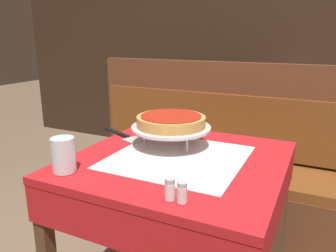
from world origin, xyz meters
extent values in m
cube|color=red|center=(0.00, 0.00, 0.75)|extent=(0.81, 0.81, 0.03)
cube|color=white|center=(0.00, 0.00, 0.77)|extent=(0.50, 0.50, 0.00)
cube|color=red|center=(0.00, 0.00, 0.67)|extent=(0.81, 0.81, 0.14)
cube|color=#4C331E|center=(-0.37, 0.37, 0.37)|extent=(0.05, 0.05, 0.74)
cube|color=#4C331E|center=(0.37, 0.37, 0.37)|extent=(0.05, 0.05, 0.74)
cube|color=red|center=(0.29, 1.70, 0.75)|extent=(0.65, 0.65, 0.03)
cube|color=white|center=(0.29, 1.70, 0.76)|extent=(0.40, 0.40, 0.00)
cube|color=red|center=(0.29, 1.70, 0.68)|extent=(0.65, 0.65, 0.11)
cube|color=#4C331E|center=(0.00, 1.41, 0.37)|extent=(0.05, 0.05, 0.73)
cube|color=#4C331E|center=(0.58, 1.41, 0.37)|extent=(0.05, 0.05, 0.73)
cube|color=#4C331E|center=(0.00, 1.99, 0.37)|extent=(0.05, 0.05, 0.73)
cube|color=#4C331E|center=(0.58, 1.99, 0.37)|extent=(0.05, 0.05, 0.73)
cube|color=brown|center=(-0.15, 0.80, 0.19)|extent=(1.75, 0.46, 0.39)
cube|color=brown|center=(-0.15, 0.80, 0.42)|extent=(1.72, 0.45, 0.06)
cube|color=brown|center=(-0.15, 0.99, 0.76)|extent=(1.75, 0.06, 0.62)
cube|color=brown|center=(-0.15, 0.95, 0.67)|extent=(1.68, 0.02, 0.40)
cube|color=black|center=(0.00, 2.12, 1.20)|extent=(6.00, 0.04, 2.40)
cylinder|color=#ADADB2|center=(-0.08, 0.22, 0.81)|extent=(0.01, 0.01, 0.08)
cylinder|color=#ADADB2|center=(-0.18, 0.05, 0.81)|extent=(0.01, 0.01, 0.08)
cylinder|color=#ADADB2|center=(0.02, 0.05, 0.81)|extent=(0.01, 0.01, 0.08)
cylinder|color=#ADADB2|center=(-0.08, 0.10, 0.84)|extent=(0.23, 0.23, 0.01)
cylinder|color=silver|center=(-0.08, 0.10, 0.85)|extent=(0.33, 0.33, 0.01)
cylinder|color=silver|center=(-0.08, 0.10, 0.86)|extent=(0.34, 0.34, 0.01)
cylinder|color=#C68E47|center=(-0.08, 0.10, 0.88)|extent=(0.29, 0.29, 0.04)
cylinder|color=#A82314|center=(-0.08, 0.10, 0.91)|extent=(0.26, 0.26, 0.01)
cube|color=#BCBCC1|center=(-0.27, 0.10, 0.77)|extent=(0.11, 0.11, 0.00)
cube|color=black|center=(-0.40, 0.16, 0.78)|extent=(0.19, 0.09, 0.01)
cylinder|color=silver|center=(-0.30, -0.31, 0.83)|extent=(0.08, 0.08, 0.12)
cylinder|color=silver|center=(0.12, -0.33, 0.80)|extent=(0.03, 0.03, 0.05)
cylinder|color=#B7B7BC|center=(0.12, -0.33, 0.83)|extent=(0.03, 0.03, 0.01)
cylinder|color=silver|center=(0.16, -0.33, 0.79)|extent=(0.03, 0.03, 0.05)
cylinder|color=#B7B7BC|center=(0.16, -0.33, 0.83)|extent=(0.03, 0.03, 0.01)
cube|color=black|center=(0.21, 1.60, 0.78)|extent=(0.15, 0.15, 0.03)
cylinder|color=black|center=(0.21, 1.60, 0.85)|extent=(0.01, 0.01, 0.11)
cylinder|color=white|center=(0.21, 1.65, 0.84)|extent=(0.04, 0.04, 0.09)
cylinder|color=#99194C|center=(0.21, 1.55, 0.84)|extent=(0.04, 0.04, 0.09)
camera|label=1|loc=(0.50, -1.12, 1.24)|focal=35.00mm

